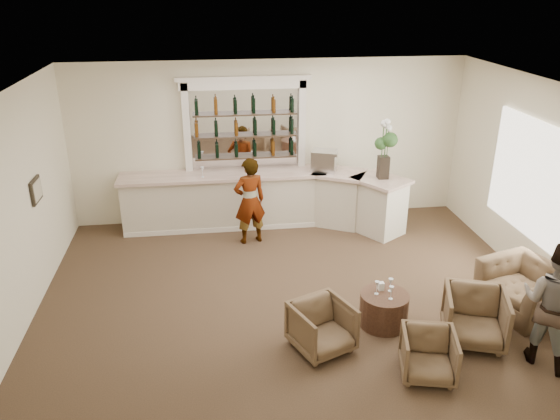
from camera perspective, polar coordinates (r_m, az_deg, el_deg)
The scene contains 19 objects.
ground at distance 8.73m, azimuth 1.70°, elevation -9.67°, with size 8.00×8.00×0.00m, color brown.
room_shell at distance 8.42m, azimuth 2.20°, elevation 6.62°, with size 8.04×7.02×3.32m.
bar_counter at distance 11.10m, azimuth -1.59°, elevation 1.06°, with size 5.72×1.80×1.14m.
back_bar_alcove at distance 11.02m, azimuth -3.67°, elevation 8.83°, with size 2.64×0.25×3.00m.
cocktail_table at distance 8.25m, azimuth 10.79°, elevation -10.16°, with size 0.71×0.71×0.50m, color #4F3122.
sommelier at distance 10.32m, azimuth -3.19°, elevation 0.94°, with size 0.62×0.41×1.69m, color gray.
guest at distance 7.90m, azimuth 26.72°, elevation -8.76°, with size 0.85×0.66×1.75m, color gray.
armchair_left at distance 7.60m, azimuth 4.41°, elevation -12.10°, with size 0.74×0.76×0.69m, color brown.
armchair_center at distance 7.39m, azimuth 15.24°, elevation -14.41°, with size 0.67×0.68×0.62m, color brown.
armchair_right at distance 8.17m, azimuth 19.67°, elevation -10.49°, with size 0.82×0.84×0.77m, color brown.
armchair_far at distance 9.14m, azimuth 24.20°, elevation -7.54°, with size 1.16×1.01×0.75m, color brown.
espresso_machine at distance 11.04m, azimuth 4.62°, elevation 5.16°, with size 0.48×0.40×0.42m, color silver.
flower_vase at distance 10.63m, azimuth 10.90°, elevation 6.66°, with size 0.31×0.31×1.17m.
wine_glass_bar_left at distance 10.77m, azimuth -8.11°, elevation 3.95°, with size 0.07×0.07×0.21m, color white, non-canonical shape.
wine_glass_bar_right at distance 10.92m, azimuth -2.50°, elevation 4.43°, with size 0.07×0.07×0.21m, color white, non-canonical shape.
wine_glass_tbl_a at distance 8.06m, azimuth 10.09°, elevation -8.01°, with size 0.07×0.07×0.21m, color white, non-canonical shape.
wine_glass_tbl_b at distance 8.16m, azimuth 11.47°, elevation -7.69°, with size 0.07×0.07×0.21m, color white, non-canonical shape.
wine_glass_tbl_c at distance 7.98m, azimuth 11.53°, elevation -8.48°, with size 0.07×0.07×0.21m, color white, non-canonical shape.
napkin_holder at distance 8.20m, azimuth 10.51°, elevation -7.83°, with size 0.08×0.08×0.12m, color white.
Camera 1 is at (-1.24, -7.26, 4.69)m, focal length 35.00 mm.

